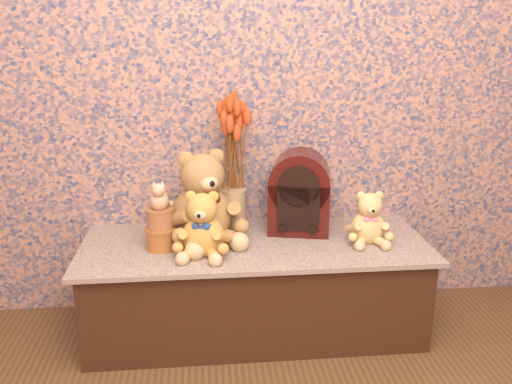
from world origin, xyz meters
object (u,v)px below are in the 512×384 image
Objects in this scene: teddy_medium at (203,220)px; teddy_small at (369,214)px; cathedral_radio at (300,192)px; teddy_large at (202,192)px; biscuit_tin_lower at (161,238)px; cat_figurine at (159,194)px; ceramic_vase at (234,210)px.

teddy_medium reaches higher than teddy_small.
teddy_medium is 0.78× the size of cathedral_radio.
teddy_medium is at bearing -108.48° from teddy_large.
teddy_large is 0.71m from teddy_small.
cathedral_radio reaches higher than biscuit_tin_lower.
cat_figurine is (0.00, 0.00, 0.19)m from biscuit_tin_lower.
cat_figurine reaches higher than teddy_small.
teddy_medium is 0.21m from cat_figurine.
cathedral_radio is (-0.27, 0.15, 0.06)m from teddy_small.
biscuit_tin_lower is at bearing -176.77° from teddy_small.
teddy_small is (0.70, -0.09, -0.09)m from teddy_large.
cathedral_radio is at bearing 36.42° from teddy_medium.
cathedral_radio is at bearing 13.97° from biscuit_tin_lower.
teddy_small is 0.32m from cathedral_radio.
biscuit_tin_lower is (-0.60, -0.15, -0.14)m from cathedral_radio.
teddy_large is at bearing -144.58° from ceramic_vase.
ceramic_vase is at bearing 164.82° from teddy_small.
cathedral_radio is (0.43, 0.06, -0.03)m from teddy_large.
cathedral_radio is (0.43, 0.21, 0.04)m from teddy_medium.
teddy_large is at bearing -158.91° from cathedral_radio.
teddy_medium is 0.70m from teddy_small.
teddy_small reaches higher than biscuit_tin_lower.
teddy_small is (0.70, 0.06, -0.02)m from teddy_medium.
biscuit_tin_lower is (-0.87, 0.00, -0.08)m from teddy_small.
cathedral_radio is 0.64m from biscuit_tin_lower.
cathedral_radio reaches higher than ceramic_vase.
cathedral_radio is 0.62m from cat_figurine.
ceramic_vase is at bearing 30.77° from biscuit_tin_lower.
teddy_large is 2.21× the size of ceramic_vase.
ceramic_vase is (-0.56, 0.19, -0.02)m from teddy_small.
cat_figurine is at bearing -176.77° from teddy_small.
cathedral_radio is 2.97× the size of biscuit_tin_lower.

